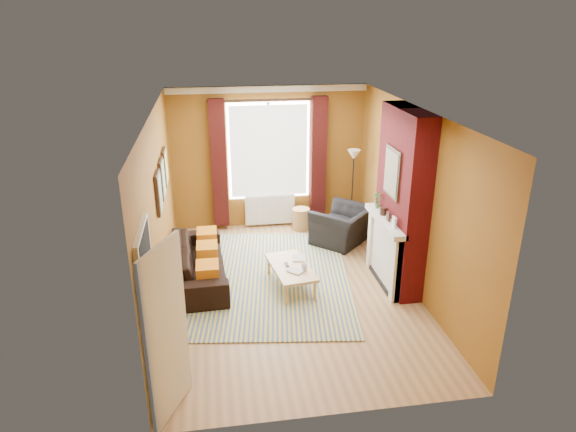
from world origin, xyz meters
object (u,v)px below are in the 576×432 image
object	(u,v)px
armchair	(342,226)
wicker_stool	(301,219)
coffee_table	(291,268)
sofa	(198,262)
floor_lamp	(353,168)

from	to	relation	value
armchair	wicker_stool	distance (m)	1.01
armchair	coffee_table	distance (m)	1.98
coffee_table	wicker_stool	xyz separation A→B (m)	(0.58, 2.30, -0.11)
coffee_table	wicker_stool	size ratio (longest dim) A/B	2.73
coffee_table	wicker_stool	world-z (taller)	wicker_stool
sofa	coffee_table	bearing A→B (deg)	-111.11
armchair	coffee_table	world-z (taller)	armchair
armchair	coffee_table	xyz separation A→B (m)	(-1.23, -1.55, -0.01)
sofa	coffee_table	distance (m)	1.52
sofa	coffee_table	xyz separation A→B (m)	(1.44, -0.48, 0.02)
sofa	wicker_stool	xyz separation A→B (m)	(2.01, 1.82, -0.09)
sofa	floor_lamp	world-z (taller)	floor_lamp
wicker_stool	floor_lamp	distance (m)	1.48
sofa	armchair	distance (m)	2.87
armchair	coffee_table	bearing A→B (deg)	4.99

